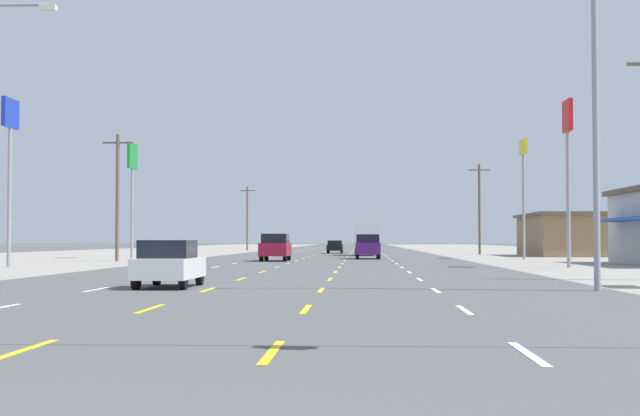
{
  "coord_description": "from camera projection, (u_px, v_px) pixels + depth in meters",
  "views": [
    {
      "loc": [
        2.99,
        -5.25,
        1.56
      ],
      "look_at": [
        0.54,
        47.25,
        3.43
      ],
      "focal_mm": 49.86,
      "sensor_mm": 36.0,
      "label": 1
    }
  ],
  "objects": [
    {
      "name": "ground_plane",
      "position": [
        324.0,
        259.0,
        71.21
      ],
      "size": [
        572.0,
        572.0,
        0.0
      ],
      "primitive_type": "plane",
      "color": "#4C4C4F"
    },
    {
      "name": "lot_apron_left",
      "position": [
        21.0,
        259.0,
        72.37
      ],
      "size": [
        28.0,
        440.0,
        0.01
      ],
      "primitive_type": "cube",
      "color": "gray",
      "rests_on": "ground"
    },
    {
      "name": "lot_apron_right",
      "position": [
        637.0,
        259.0,
        70.06
      ],
      "size": [
        28.0,
        440.0,
        0.01
      ],
      "primitive_type": "cube",
      "color": "gray",
      "rests_on": "ground"
    },
    {
      "name": "lane_markings",
      "position": [
        337.0,
        252.0,
        109.65
      ],
      "size": [
        10.64,
        227.6,
        0.01
      ],
      "color": "white",
      "rests_on": "ground"
    },
    {
      "name": "hatchback_inner_left_nearest",
      "position": [
        169.0,
        263.0,
        28.87
      ],
      "size": [
        1.72,
        3.9,
        1.54
      ],
      "color": "white",
      "rests_on": "ground"
    },
    {
      "name": "suv_inner_left_near",
      "position": [
        275.0,
        247.0,
        64.58
      ],
      "size": [
        1.98,
        4.9,
        1.98
      ],
      "color": "maroon",
      "rests_on": "ground"
    },
    {
      "name": "suv_inner_right_mid",
      "position": [
        368.0,
        246.0,
        71.72
      ],
      "size": [
        1.98,
        4.9,
        1.98
      ],
      "color": "#4C196B",
      "rests_on": "ground"
    },
    {
      "name": "box_truck_inner_right_midfar",
      "position": [
        367.0,
        237.0,
        86.97
      ],
      "size": [
        2.4,
        7.2,
        3.23
      ],
      "color": "maroon",
      "rests_on": "ground"
    },
    {
      "name": "sedan_center_turn_far",
      "position": [
        335.0,
        247.0,
        101.12
      ],
      "size": [
        1.8,
        4.5,
        1.46
      ],
      "color": "black",
      "rests_on": "ground"
    },
    {
      "name": "storefront_right_row_2",
      "position": [
        580.0,
        235.0,
        84.37
      ],
      "size": [
        10.32,
        13.99,
        4.04
      ],
      "color": "#8C6B4C",
      "rests_on": "ground"
    },
    {
      "name": "pole_sign_left_row_1",
      "position": [
        10.0,
        140.0,
        50.43
      ],
      "size": [
        0.24,
        2.06,
        9.59
      ],
      "color": "gray",
      "rests_on": "ground"
    },
    {
      "name": "pole_sign_left_row_2",
      "position": [
        132.0,
        168.0,
        74.57
      ],
      "size": [
        0.24,
        2.58,
        9.68
      ],
      "color": "gray",
      "rests_on": "ground"
    },
    {
      "name": "pole_sign_right_row_1",
      "position": [
        568.0,
        144.0,
        49.46
      ],
      "size": [
        0.24,
        1.65,
        9.36
      ],
      "color": "gray",
      "rests_on": "ground"
    },
    {
      "name": "pole_sign_right_row_2",
      "position": [
        523.0,
        168.0,
        71.5
      ],
      "size": [
        0.24,
        2.52,
        9.62
      ],
      "color": "gray",
      "rests_on": "ground"
    },
    {
      "name": "streetlight_right_row_0",
      "position": [
        579.0,
        90.0,
        27.17
      ],
      "size": [
        4.84,
        0.26,
        10.55
      ],
      "color": "gray",
      "rests_on": "ground"
    },
    {
      "name": "utility_pole_left_row_1",
      "position": [
        117.0,
        195.0,
        63.97
      ],
      "size": [
        2.2,
        0.26,
        9.15
      ],
      "color": "brown",
      "rests_on": "ground"
    },
    {
      "name": "utility_pole_right_row_2",
      "position": [
        479.0,
        207.0,
        92.31
      ],
      "size": [
        2.2,
        0.26,
        9.4
      ],
      "color": "brown",
      "rests_on": "ground"
    },
    {
      "name": "utility_pole_left_row_3",
      "position": [
        247.0,
        217.0,
        128.25
      ],
      "size": [
        2.2,
        0.26,
        9.24
      ],
      "color": "brown",
      "rests_on": "ground"
    }
  ]
}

